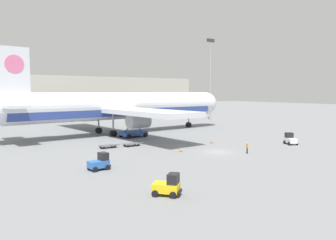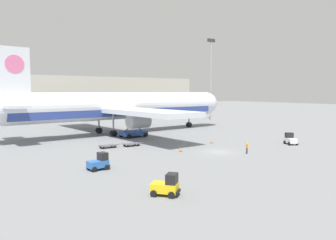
{
  "view_description": "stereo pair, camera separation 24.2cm",
  "coord_description": "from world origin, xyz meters",
  "px_view_note": "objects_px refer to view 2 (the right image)",
  "views": [
    {
      "loc": [
        -33.51,
        -36.77,
        9.15
      ],
      "look_at": [
        -0.71,
        12.76,
        4.0
      ],
      "focal_mm": 35.0,
      "sensor_mm": 36.0,
      "label": 1
    },
    {
      "loc": [
        -33.31,
        -36.91,
        9.15
      ],
      "look_at": [
        -0.71,
        12.76,
        4.0
      ],
      "focal_mm": 35.0,
      "sensor_mm": 36.0,
      "label": 2
    }
  ],
  "objects_px": {
    "scissor_lift_loader": "(133,127)",
    "traffic_cone_near": "(212,141)",
    "light_mast": "(211,74)",
    "ground_crew_near": "(247,147)",
    "baggage_tug_foreground": "(167,186)",
    "baggage_tug_far": "(290,139)",
    "baggage_dolly_second": "(132,144)",
    "baggage_tug_mid": "(99,162)",
    "baggage_dolly_lead": "(108,146)",
    "airplane_main": "(119,107)",
    "traffic_cone_far": "(181,149)"
  },
  "relations": [
    {
      "from": "baggage_dolly_second",
      "to": "traffic_cone_far",
      "type": "xyz_separation_m",
      "value": [
        3.93,
        -8.74,
        -0.05
      ]
    },
    {
      "from": "baggage_tug_mid",
      "to": "baggage_dolly_lead",
      "type": "distance_m",
      "value": 15.05
    },
    {
      "from": "airplane_main",
      "to": "baggage_tug_mid",
      "type": "xyz_separation_m",
      "value": [
        -16.17,
        -29.12,
        -4.96
      ]
    },
    {
      "from": "baggage_tug_far",
      "to": "baggage_dolly_second",
      "type": "relative_size",
      "value": 0.76
    },
    {
      "from": "baggage_dolly_lead",
      "to": "baggage_dolly_second",
      "type": "height_order",
      "value": "same"
    },
    {
      "from": "baggage_dolly_lead",
      "to": "baggage_dolly_second",
      "type": "distance_m",
      "value": 4.07
    },
    {
      "from": "scissor_lift_loader",
      "to": "baggage_tug_foreground",
      "type": "xyz_separation_m",
      "value": [
        -14.75,
        -35.04,
        -1.17
      ]
    },
    {
      "from": "airplane_main",
      "to": "baggage_tug_foreground",
      "type": "bearing_deg",
      "value": -115.27
    },
    {
      "from": "light_mast",
      "to": "baggage_tug_mid",
      "type": "height_order",
      "value": "light_mast"
    },
    {
      "from": "traffic_cone_far",
      "to": "baggage_tug_mid",
      "type": "bearing_deg",
      "value": -164.21
    },
    {
      "from": "baggage_dolly_lead",
      "to": "traffic_cone_near",
      "type": "relative_size",
      "value": 4.89
    },
    {
      "from": "baggage_dolly_second",
      "to": "airplane_main",
      "type": "bearing_deg",
      "value": 70.4
    },
    {
      "from": "baggage_tug_far",
      "to": "ground_crew_near",
      "type": "height_order",
      "value": "baggage_tug_far"
    },
    {
      "from": "scissor_lift_loader",
      "to": "traffic_cone_near",
      "type": "distance_m",
      "value": 16.82
    },
    {
      "from": "baggage_tug_far",
      "to": "baggage_dolly_lead",
      "type": "relative_size",
      "value": 0.76
    },
    {
      "from": "ground_crew_near",
      "to": "traffic_cone_near",
      "type": "relative_size",
      "value": 2.25
    },
    {
      "from": "ground_crew_near",
      "to": "traffic_cone_near",
      "type": "distance_m",
      "value": 10.77
    },
    {
      "from": "ground_crew_near",
      "to": "traffic_cone_near",
      "type": "height_order",
      "value": "ground_crew_near"
    },
    {
      "from": "baggage_dolly_lead",
      "to": "traffic_cone_far",
      "type": "relative_size",
      "value": 5.37
    },
    {
      "from": "baggage_dolly_second",
      "to": "light_mast",
      "type": "bearing_deg",
      "value": 34.11
    },
    {
      "from": "baggage_tug_foreground",
      "to": "ground_crew_near",
      "type": "distance_m",
      "value": 22.86
    },
    {
      "from": "light_mast",
      "to": "traffic_cone_near",
      "type": "distance_m",
      "value": 50.17
    },
    {
      "from": "light_mast",
      "to": "ground_crew_near",
      "type": "xyz_separation_m",
      "value": [
        -33.38,
        -47.12,
        -13.81
      ]
    },
    {
      "from": "airplane_main",
      "to": "scissor_lift_loader",
      "type": "bearing_deg",
      "value": -95.87
    },
    {
      "from": "light_mast",
      "to": "baggage_dolly_lead",
      "type": "distance_m",
      "value": 59.53
    },
    {
      "from": "scissor_lift_loader",
      "to": "traffic_cone_far",
      "type": "relative_size",
      "value": 7.9
    },
    {
      "from": "ground_crew_near",
      "to": "baggage_tug_foreground",
      "type": "bearing_deg",
      "value": -30.82
    },
    {
      "from": "traffic_cone_far",
      "to": "traffic_cone_near",
      "type": "bearing_deg",
      "value": 21.84
    },
    {
      "from": "airplane_main",
      "to": "baggage_tug_foreground",
      "type": "relative_size",
      "value": 20.96
    },
    {
      "from": "baggage_dolly_lead",
      "to": "baggage_dolly_second",
      "type": "relative_size",
      "value": 1.0
    },
    {
      "from": "light_mast",
      "to": "baggage_tug_mid",
      "type": "bearing_deg",
      "value": -141.16
    },
    {
      "from": "airplane_main",
      "to": "traffic_cone_near",
      "type": "height_order",
      "value": "airplane_main"
    },
    {
      "from": "baggage_tug_foreground",
      "to": "baggage_tug_far",
      "type": "bearing_deg",
      "value": 67.86
    },
    {
      "from": "airplane_main",
      "to": "baggage_tug_mid",
      "type": "bearing_deg",
      "value": -124.74
    },
    {
      "from": "baggage_tug_foreground",
      "to": "scissor_lift_loader",
      "type": "bearing_deg",
      "value": 115.61
    },
    {
      "from": "light_mast",
      "to": "airplane_main",
      "type": "height_order",
      "value": "light_mast"
    },
    {
      "from": "airplane_main",
      "to": "baggage_tug_mid",
      "type": "height_order",
      "value": "airplane_main"
    },
    {
      "from": "scissor_lift_loader",
      "to": "airplane_main",
      "type": "bearing_deg",
      "value": 84.13
    },
    {
      "from": "baggage_tug_far",
      "to": "baggage_dolly_second",
      "type": "height_order",
      "value": "baggage_tug_far"
    },
    {
      "from": "baggage_tug_mid",
      "to": "baggage_tug_far",
      "type": "bearing_deg",
      "value": -7.95
    },
    {
      "from": "ground_crew_near",
      "to": "traffic_cone_far",
      "type": "relative_size",
      "value": 2.48
    },
    {
      "from": "baggage_tug_mid",
      "to": "traffic_cone_near",
      "type": "distance_m",
      "value": 25.56
    },
    {
      "from": "baggage_dolly_second",
      "to": "traffic_cone_near",
      "type": "relative_size",
      "value": 4.89
    },
    {
      "from": "baggage_tug_mid",
      "to": "baggage_dolly_lead",
      "type": "bearing_deg",
      "value": 56.38
    },
    {
      "from": "traffic_cone_near",
      "to": "scissor_lift_loader",
      "type": "bearing_deg",
      "value": 119.01
    },
    {
      "from": "baggage_dolly_second",
      "to": "ground_crew_near",
      "type": "relative_size",
      "value": 2.17
    },
    {
      "from": "baggage_dolly_lead",
      "to": "ground_crew_near",
      "type": "relative_size",
      "value": 2.17
    },
    {
      "from": "baggage_tug_foreground",
      "to": "baggage_tug_mid",
      "type": "bearing_deg",
      "value": 144.89
    },
    {
      "from": "baggage_dolly_second",
      "to": "traffic_cone_near",
      "type": "bearing_deg",
      "value": -21.38
    },
    {
      "from": "baggage_tug_mid",
      "to": "ground_crew_near",
      "type": "relative_size",
      "value": 1.52
    }
  ]
}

